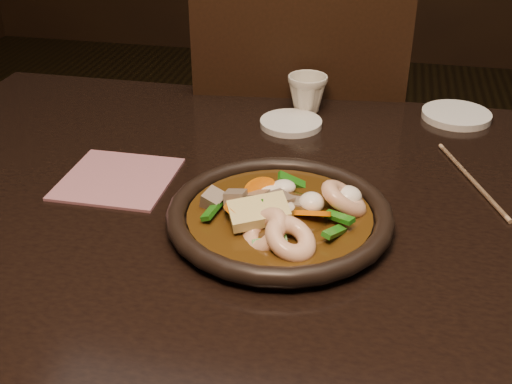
% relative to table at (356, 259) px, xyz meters
% --- Properties ---
extents(table, '(1.60, 0.90, 0.75)m').
position_rel_table_xyz_m(table, '(0.00, 0.00, 0.00)').
color(table, black).
rests_on(table, floor).
extents(chair, '(0.50, 0.50, 0.96)m').
position_rel_table_xyz_m(chair, '(-0.17, 0.57, -0.15)').
color(chair, black).
rests_on(chair, floor).
extents(plate, '(0.31, 0.31, 0.03)m').
position_rel_table_xyz_m(plate, '(-0.11, -0.05, 0.09)').
color(plate, black).
rests_on(plate, table).
extents(stirfry, '(0.23, 0.21, 0.07)m').
position_rel_table_xyz_m(stirfry, '(-0.10, -0.06, 0.10)').
color(stirfry, '#37220A').
rests_on(stirfry, plate).
extents(saucer_left, '(0.11, 0.11, 0.01)m').
position_rel_table_xyz_m(saucer_left, '(-0.15, 0.29, 0.08)').
color(saucer_left, silver).
rests_on(saucer_left, table).
extents(saucer_right, '(0.13, 0.13, 0.01)m').
position_rel_table_xyz_m(saucer_right, '(0.15, 0.39, 0.08)').
color(saucer_right, silver).
rests_on(saucer_right, table).
extents(tea_cup, '(0.10, 0.09, 0.08)m').
position_rel_table_xyz_m(tea_cup, '(-0.13, 0.36, 0.11)').
color(tea_cup, beige).
rests_on(tea_cup, table).
extents(chopsticks, '(0.09, 0.23, 0.01)m').
position_rel_table_xyz_m(chopsticks, '(0.16, 0.14, 0.08)').
color(chopsticks, tan).
rests_on(chopsticks, table).
extents(napkin, '(0.17, 0.17, 0.00)m').
position_rel_table_xyz_m(napkin, '(-0.38, 0.03, 0.08)').
color(napkin, '#955B65').
rests_on(napkin, table).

